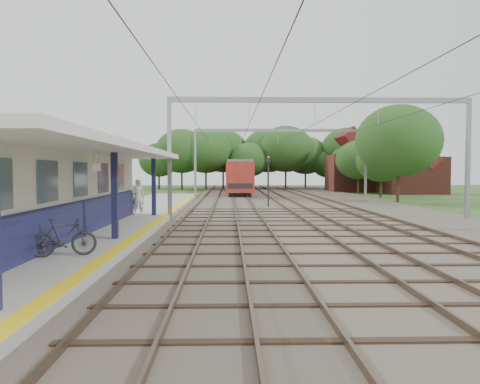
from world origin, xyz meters
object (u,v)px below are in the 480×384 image
object	(u,v)px
bicycle	(63,237)
train	(237,175)
signal_post	(268,176)
person	(138,197)

from	to	relation	value
bicycle	train	distance (m)	53.24
bicycle	signal_post	size ratio (longest dim) A/B	0.47
bicycle	person	bearing A→B (deg)	-17.54
person	train	world-z (taller)	train
person	bicycle	world-z (taller)	person
person	bicycle	distance (m)	12.65
bicycle	train	size ratio (longest dim) A/B	0.05
bicycle	signal_post	bearing A→B (deg)	-38.56
bicycle	signal_post	distance (m)	23.27
bicycle	signal_post	xyz separation A→B (m)	(7.88, 21.84, 1.52)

